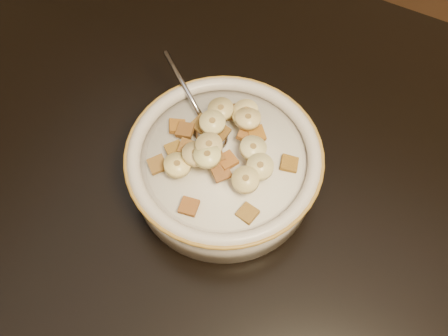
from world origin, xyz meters
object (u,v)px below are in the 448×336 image
at_px(cereal_bowl, 224,169).
at_px(spoon, 210,133).
at_px(chair, 231,8).
at_px(table, 120,166).

height_order(cereal_bowl, spoon, spoon).
height_order(chair, spoon, chair).
distance_m(chair, cereal_bowl, 0.74).
relative_size(table, cereal_bowl, 6.14).
xyz_separation_m(chair, spoon, (0.25, -0.57, 0.38)).
bearing_deg(table, chair, 103.24).
bearing_deg(chair, cereal_bowl, -42.48).
distance_m(table, spoon, 0.15).
bearing_deg(spoon, cereal_bowl, 90.00).
distance_m(table, cereal_bowl, 0.15).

